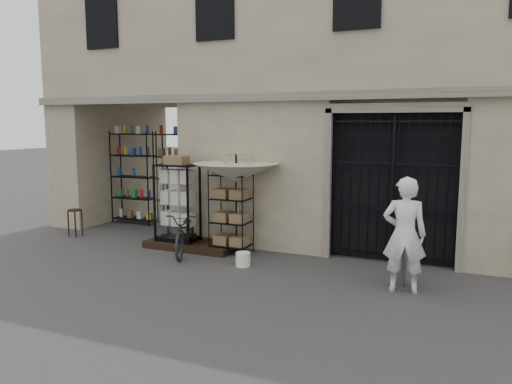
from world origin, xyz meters
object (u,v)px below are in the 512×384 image
at_px(wire_rack, 231,213).
at_px(bicycle, 186,254).
at_px(market_umbrella, 236,168).
at_px(wooden_stool, 75,222).
at_px(shopkeeper, 402,291).
at_px(steel_bollard, 401,261).
at_px(white_bucket, 243,259).
at_px(display_cabinet, 177,207).

bearing_deg(wire_rack, bicycle, -168.43).
bearing_deg(bicycle, wire_rack, 8.45).
distance_m(market_umbrella, wooden_stool, 4.53).
bearing_deg(shopkeeper, steel_bollard, -85.47).
distance_m(white_bucket, shopkeeper, 3.00).
xyz_separation_m(wire_rack, wooden_stool, (-4.17, -0.11, -0.52)).
xyz_separation_m(market_umbrella, bicycle, (-0.95, -0.46, -1.81)).
relative_size(white_bucket, wooden_stool, 0.43).
bearing_deg(market_umbrella, wooden_stool, -178.50).
distance_m(bicycle, shopkeeper, 4.50).
distance_m(display_cabinet, market_umbrella, 1.68).
distance_m(white_bucket, wooden_stool, 4.87).
bearing_deg(market_umbrella, steel_bollard, -12.54).
height_order(bicycle, shopkeeper, bicycle).
distance_m(wooden_stool, steel_bollard, 7.76).
relative_size(wooden_stool, steel_bollard, 0.75).
relative_size(display_cabinet, steel_bollard, 2.11).
bearing_deg(wooden_stool, display_cabinet, 1.31).
xyz_separation_m(display_cabinet, wooden_stool, (-2.87, -0.07, -0.56)).
xyz_separation_m(bicycle, wooden_stool, (-3.33, 0.35, 0.34)).
height_order(display_cabinet, white_bucket, display_cabinet).
relative_size(wire_rack, market_umbrella, 0.70).
height_order(display_cabinet, bicycle, display_cabinet).
bearing_deg(display_cabinet, wooden_stool, -170.04).
relative_size(display_cabinet, market_umbrella, 0.72).
distance_m(display_cabinet, white_bucket, 2.22).
xyz_separation_m(wire_rack, market_umbrella, (0.12, 0.00, 0.95)).
bearing_deg(wooden_stool, bicycle, -5.97).
relative_size(bicycle, wooden_stool, 2.65).
height_order(bicycle, steel_bollard, steel_bollard).
xyz_separation_m(display_cabinet, shopkeeper, (4.93, -0.99, -0.91)).
height_order(market_umbrella, white_bucket, market_umbrella).
distance_m(bicycle, wooden_stool, 3.37).
distance_m(display_cabinet, bicycle, 1.10).
height_order(white_bucket, shopkeeper, white_bucket).
bearing_deg(wooden_stool, shopkeeper, -6.77).
xyz_separation_m(wire_rack, steel_bollard, (3.57, -0.77, -0.43)).
bearing_deg(white_bucket, market_umbrella, 123.64).
relative_size(market_umbrella, wooden_stool, 3.86).
distance_m(display_cabinet, steel_bollard, 4.94).
xyz_separation_m(display_cabinet, wire_rack, (1.29, 0.05, -0.05)).
bearing_deg(market_umbrella, bicycle, -154.17).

